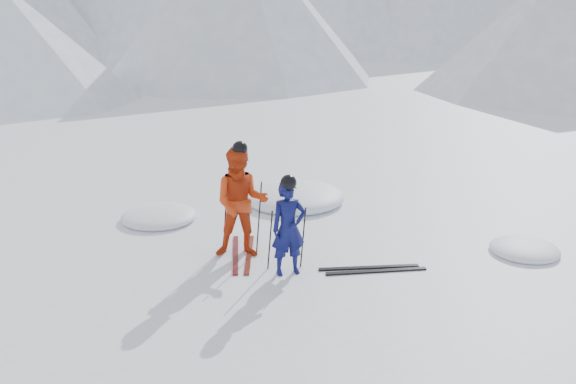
{
  "coord_description": "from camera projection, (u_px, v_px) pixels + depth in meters",
  "views": [
    {
      "loc": [
        -2.08,
        -9.63,
        4.27
      ],
      "look_at": [
        -1.8,
        0.5,
        1.1
      ],
      "focal_mm": 38.0,
      "sensor_mm": 36.0,
      "label": 1
    }
  ],
  "objects": [
    {
      "name": "pole_red_right",
      "position": [
        259.0,
        217.0,
        10.7
      ],
      "size": [
        0.13,
        0.09,
        1.3
      ],
      "primitive_type": "cylinder",
      "rotation": [
        -0.05,
        0.08,
        0.0
      ],
      "color": "black",
      "rests_on": "ground"
    },
    {
      "name": "ski_loose_b",
      "position": [
        376.0,
        271.0,
        10.06
      ],
      "size": [
        1.7,
        0.27,
        0.03
      ],
      "primitive_type": "cube",
      "rotation": [
        0.0,
        0.0,
        1.68
      ],
      "color": "black",
      "rests_on": "ground"
    },
    {
      "name": "pole_red_left",
      "position": [
        225.0,
        216.0,
        10.78
      ],
      "size": [
        0.13,
        0.1,
        1.3
      ],
      "primitive_type": "cylinder",
      "rotation": [
        0.06,
        0.08,
        0.0
      ],
      "color": "black",
      "rests_on": "ground"
    },
    {
      "name": "skier_red",
      "position": [
        241.0,
        203.0,
        10.45
      ],
      "size": [
        0.96,
        0.75,
        1.95
      ],
      "primitive_type": "imported",
      "rotation": [
        0.0,
        0.0,
        0.02
      ],
      "color": "red",
      "rests_on": "ground"
    },
    {
      "name": "ski_loose_a",
      "position": [
        369.0,
        267.0,
        10.2
      ],
      "size": [
        1.7,
        0.21,
        0.03
      ],
      "primitive_type": "cube",
      "rotation": [
        0.0,
        0.0,
        1.64
      ],
      "color": "black",
      "rests_on": "ground"
    },
    {
      "name": "pole_blue_left",
      "position": [
        270.0,
        240.0,
        10.01
      ],
      "size": [
        0.11,
        0.08,
        1.05
      ],
      "primitive_type": "cylinder",
      "rotation": [
        0.05,
        0.08,
        0.0
      ],
      "color": "black",
      "rests_on": "ground"
    },
    {
      "name": "ski_worn_left",
      "position": [
        236.0,
        254.0,
        10.73
      ],
      "size": [
        0.18,
        1.7,
        0.03
      ],
      "primitive_type": "cube",
      "rotation": [
        0.0,
        0.0,
        0.05
      ],
      "color": "black",
      "rests_on": "ground"
    },
    {
      "name": "skier_blue",
      "position": [
        289.0,
        228.0,
        9.8
      ],
      "size": [
        0.66,
        0.53,
        1.57
      ],
      "primitive_type": "imported",
      "rotation": [
        0.0,
        0.0,
        0.3
      ],
      "color": "#0C104C",
      "rests_on": "ground"
    },
    {
      "name": "snow_lumps",
      "position": [
        320.0,
        215.0,
        12.74
      ],
      "size": [
        9.76,
        5.52,
        0.5
      ],
      "color": "white",
      "rests_on": "ground"
    },
    {
      "name": "ground",
      "position": [
        393.0,
        260.0,
        10.52
      ],
      "size": [
        160.0,
        160.0,
        0.0
      ],
      "primitive_type": "plane",
      "color": "white",
      "rests_on": "ground"
    },
    {
      "name": "ski_worn_right",
      "position": [
        249.0,
        254.0,
        10.74
      ],
      "size": [
        0.12,
        1.7,
        0.03
      ],
      "primitive_type": "cube",
      "rotation": [
        0.0,
        0.0,
        -0.02
      ],
      "color": "black",
      "rests_on": "ground"
    },
    {
      "name": "pole_blue_right",
      "position": [
        303.0,
        238.0,
        10.12
      ],
      "size": [
        0.11,
        0.07,
        1.05
      ],
      "primitive_type": "cylinder",
      "rotation": [
        -0.04,
        0.08,
        0.0
      ],
      "color": "black",
      "rests_on": "ground"
    }
  ]
}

